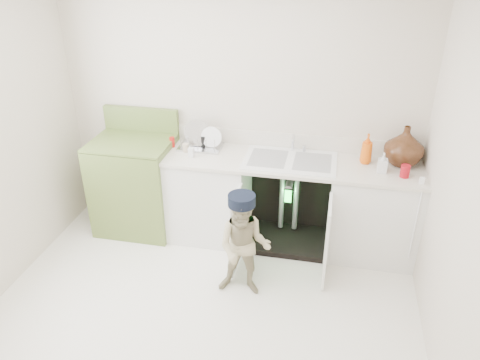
# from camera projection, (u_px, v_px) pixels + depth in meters

# --- Properties ---
(ground) EXTENTS (3.50, 3.50, 0.00)m
(ground) POSITION_uv_depth(u_px,v_px,m) (200.00, 317.00, 3.80)
(ground) COLOR silver
(ground) RESTS_ON ground
(room_shell) EXTENTS (6.00, 5.50, 1.26)m
(room_shell) POSITION_uv_depth(u_px,v_px,m) (193.00, 181.00, 3.21)
(room_shell) COLOR beige
(room_shell) RESTS_ON ground
(counter_run) EXTENTS (2.44, 1.02, 1.26)m
(counter_run) POSITION_uv_depth(u_px,v_px,m) (292.00, 200.00, 4.51)
(counter_run) COLOR silver
(counter_run) RESTS_ON ground
(avocado_stove) EXTENTS (0.78, 0.65, 1.21)m
(avocado_stove) POSITION_uv_depth(u_px,v_px,m) (136.00, 183.00, 4.77)
(avocado_stove) COLOR olive
(avocado_stove) RESTS_ON ground
(repair_worker) EXTENTS (0.56, 0.67, 0.95)m
(repair_worker) POSITION_uv_depth(u_px,v_px,m) (244.00, 246.00, 3.86)
(repair_worker) COLOR tan
(repair_worker) RESTS_ON ground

